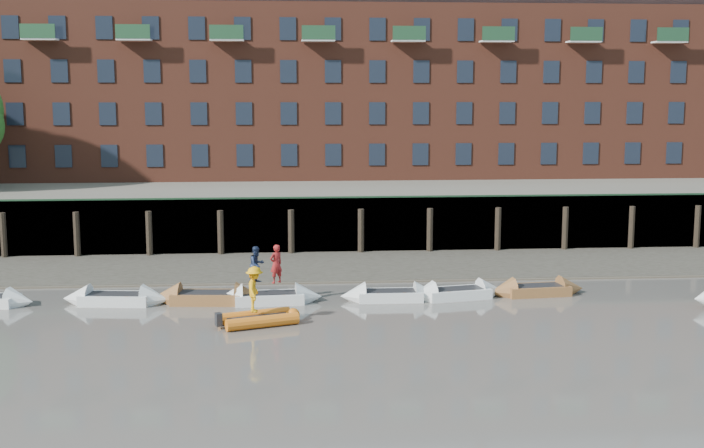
{
  "coord_description": "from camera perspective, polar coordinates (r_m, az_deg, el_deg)",
  "views": [
    {
      "loc": [
        -2.43,
        -28.04,
        9.21
      ],
      "look_at": [
        0.72,
        12.0,
        3.2
      ],
      "focal_mm": 45.0,
      "sensor_mm": 36.0,
      "label": 1
    }
  ],
  "objects": [
    {
      "name": "ground",
      "position": [
        29.61,
        0.44,
        -9.61
      ],
      "size": [
        220.0,
        220.0,
        0.0
      ],
      "primitive_type": "plane",
      "color": "#5D5751",
      "rests_on": "ground"
    },
    {
      "name": "foreshore",
      "position": [
        47.01,
        -1.45,
        -2.79
      ],
      "size": [
        110.0,
        8.0,
        0.5
      ],
      "primitive_type": "cube",
      "color": "#3D382F",
      "rests_on": "ground"
    },
    {
      "name": "mud_band",
      "position": [
        43.69,
        -1.21,
        -3.66
      ],
      "size": [
        110.0,
        1.6,
        0.1
      ],
      "primitive_type": "cube",
      "color": "#4C4336",
      "rests_on": "ground"
    },
    {
      "name": "river_wall",
      "position": [
        51.05,
        -1.72,
        -0.07
      ],
      "size": [
        110.0,
        1.23,
        3.3
      ],
      "color": "#2D2A26",
      "rests_on": "ground"
    },
    {
      "name": "bank_terrace",
      "position": [
        64.53,
        -2.31,
        1.73
      ],
      "size": [
        110.0,
        28.0,
        3.2
      ],
      "primitive_type": "cube",
      "color": "#5E594D",
      "rests_on": "ground"
    },
    {
      "name": "apartment_terrace",
      "position": [
        65.18,
        -2.4,
        11.68
      ],
      "size": [
        80.6,
        15.56,
        20.98
      ],
      "color": "brown",
      "rests_on": "bank_terrace"
    },
    {
      "name": "rowboat_1",
      "position": [
        40.15,
        -15.02,
        -4.69
      ],
      "size": [
        4.83,
        1.9,
        1.36
      ],
      "rotation": [
        0.0,
        0.0,
        -0.12
      ],
      "color": "silver",
      "rests_on": "ground"
    },
    {
      "name": "rowboat_2",
      "position": [
        39.49,
        -9.29,
        -4.71
      ],
      "size": [
        5.0,
        1.84,
        1.42
      ],
      "rotation": [
        0.0,
        0.0,
        -0.09
      ],
      "color": "brown",
      "rests_on": "ground"
    },
    {
      "name": "rowboat_3",
      "position": [
        39.13,
        -5.37,
        -4.78
      ],
      "size": [
        4.74,
        1.65,
        1.35
      ],
      "rotation": [
        0.0,
        0.0,
        0.06
      ],
      "color": "silver",
      "rests_on": "ground"
    },
    {
      "name": "rowboat_4",
      "position": [
        39.52,
        2.48,
        -4.63
      ],
      "size": [
        4.46,
        1.34,
        1.29
      ],
      "rotation": [
        0.0,
        0.0,
        -0.01
      ],
      "color": "silver",
      "rests_on": "ground"
    },
    {
      "name": "rowboat_5",
      "position": [
        40.17,
        6.8,
        -4.47
      ],
      "size": [
        4.69,
        2.19,
        1.31
      ],
      "rotation": [
        0.0,
        0.0,
        0.2
      ],
      "color": "silver",
      "rests_on": "ground"
    },
    {
      "name": "rowboat_6",
      "position": [
        41.4,
        11.86,
        -4.2
      ],
      "size": [
        4.62,
        1.78,
        1.31
      ],
      "rotation": [
        0.0,
        0.0,
        0.11
      ],
      "color": "brown",
      "rests_on": "ground"
    },
    {
      "name": "rib_tender",
      "position": [
        35.69,
        -5.86,
        -6.09
      ],
      "size": [
        3.31,
        2.42,
        0.56
      ],
      "rotation": [
        0.0,
        0.0,
        0.34
      ],
      "color": "#D16614",
      "rests_on": "ground"
    },
    {
      "name": "person_rower_a",
      "position": [
        38.79,
        -4.93,
        -2.58
      ],
      "size": [
        0.74,
        0.7,
        1.71
      ],
      "primitive_type": "imported",
      "rotation": [
        0.0,
        0.0,
        3.78
      ],
      "color": "maroon",
      "rests_on": "rowboat_3"
    },
    {
      "name": "person_rower_b",
      "position": [
        38.96,
        -6.18,
        -2.62
      ],
      "size": [
        1.0,
        0.98,
        1.62
      ],
      "primitive_type": "imported",
      "rotation": [
        0.0,
        0.0,
        0.74
      ],
      "color": "#19233F",
      "rests_on": "rowboat_3"
    },
    {
      "name": "person_rib_crew",
      "position": [
        35.39,
        -6.32,
        -4.21
      ],
      "size": [
        0.73,
        1.22,
        1.84
      ],
      "primitive_type": "imported",
      "rotation": [
        0.0,
        0.0,
        1.53
      ],
      "color": "orange",
      "rests_on": "rib_tender"
    }
  ]
}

